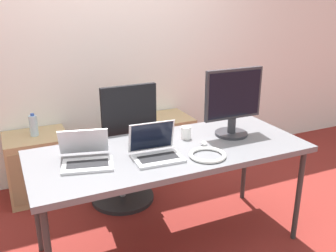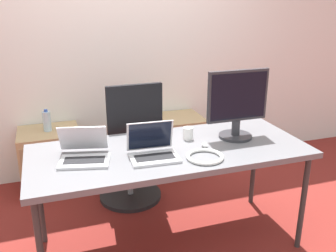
{
  "view_description": "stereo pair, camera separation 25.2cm",
  "coord_description": "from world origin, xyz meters",
  "px_view_note": "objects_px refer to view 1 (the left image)",
  "views": [
    {
      "loc": [
        -1.0,
        -2.12,
        1.76
      ],
      "look_at": [
        0.0,
        0.04,
        0.92
      ],
      "focal_mm": 40.0,
      "sensor_mm": 36.0,
      "label": 1
    },
    {
      "loc": [
        -0.76,
        -2.22,
        1.76
      ],
      "look_at": [
        0.0,
        0.04,
        0.92
      ],
      "focal_mm": 40.0,
      "sensor_mm": 36.0,
      "label": 2
    }
  ],
  "objects_px": {
    "cabinet_left": "(39,166)",
    "monitor": "(233,103)",
    "laptop_right": "(86,157)",
    "cable_coil": "(208,155)",
    "laptop_left": "(156,151)",
    "office_chair": "(124,159)",
    "water_bottle": "(34,125)",
    "coffee_cup_white": "(186,133)",
    "cabinet_right": "(163,144)",
    "coffee_cup_brown": "(136,137)",
    "mouse": "(204,143)"
  },
  "relations": [
    {
      "from": "monitor",
      "to": "laptop_right",
      "type": "bearing_deg",
      "value": -177.68
    },
    {
      "from": "water_bottle",
      "to": "cable_coil",
      "type": "distance_m",
      "value": 1.68
    },
    {
      "from": "mouse",
      "to": "office_chair",
      "type": "bearing_deg",
      "value": 115.37
    },
    {
      "from": "cabinet_right",
      "to": "cable_coil",
      "type": "relative_size",
      "value": 2.43
    },
    {
      "from": "laptop_right",
      "to": "mouse",
      "type": "distance_m",
      "value": 0.81
    },
    {
      "from": "office_chair",
      "to": "mouse",
      "type": "xyz_separation_m",
      "value": [
        0.35,
        -0.74,
        0.36
      ]
    },
    {
      "from": "cabinet_left",
      "to": "cabinet_right",
      "type": "distance_m",
      "value": 1.24
    },
    {
      "from": "water_bottle",
      "to": "mouse",
      "type": "xyz_separation_m",
      "value": [
        1.01,
        -1.21,
        0.11
      ]
    },
    {
      "from": "laptop_left",
      "to": "coffee_cup_white",
      "type": "xyz_separation_m",
      "value": [
        0.33,
        0.22,
        -0.0
      ]
    },
    {
      "from": "cabinet_left",
      "to": "mouse",
      "type": "distance_m",
      "value": 1.65
    },
    {
      "from": "coffee_cup_white",
      "to": "coffee_cup_brown",
      "type": "height_order",
      "value": "coffee_cup_brown"
    },
    {
      "from": "cabinet_left",
      "to": "coffee_cup_brown",
      "type": "bearing_deg",
      "value": -59.65
    },
    {
      "from": "cabinet_left",
      "to": "coffee_cup_brown",
      "type": "relative_size",
      "value": 4.78
    },
    {
      "from": "cable_coil",
      "to": "laptop_left",
      "type": "bearing_deg",
      "value": 157.46
    },
    {
      "from": "mouse",
      "to": "laptop_left",
      "type": "bearing_deg",
      "value": -173.26
    },
    {
      "from": "cabinet_right",
      "to": "laptop_left",
      "type": "height_order",
      "value": "laptop_left"
    },
    {
      "from": "office_chair",
      "to": "cabinet_left",
      "type": "distance_m",
      "value": 0.82
    },
    {
      "from": "coffee_cup_white",
      "to": "cable_coil",
      "type": "distance_m",
      "value": 0.35
    },
    {
      "from": "cabinet_right",
      "to": "water_bottle",
      "type": "height_order",
      "value": "water_bottle"
    },
    {
      "from": "monitor",
      "to": "mouse",
      "type": "height_order",
      "value": "monitor"
    },
    {
      "from": "water_bottle",
      "to": "monitor",
      "type": "bearing_deg",
      "value": -40.63
    },
    {
      "from": "laptop_left",
      "to": "mouse",
      "type": "relative_size",
      "value": 5.34
    },
    {
      "from": "laptop_right",
      "to": "coffee_cup_brown",
      "type": "bearing_deg",
      "value": 21.65
    },
    {
      "from": "laptop_right",
      "to": "coffee_cup_brown",
      "type": "distance_m",
      "value": 0.41
    },
    {
      "from": "laptop_left",
      "to": "coffee_cup_brown",
      "type": "distance_m",
      "value": 0.26
    },
    {
      "from": "laptop_left",
      "to": "cable_coil",
      "type": "bearing_deg",
      "value": -22.54
    },
    {
      "from": "cabinet_right",
      "to": "coffee_cup_brown",
      "type": "bearing_deg",
      "value": -122.79
    },
    {
      "from": "cabinet_left",
      "to": "monitor",
      "type": "relative_size",
      "value": 1.17
    },
    {
      "from": "office_chair",
      "to": "monitor",
      "type": "distance_m",
      "value": 1.08
    },
    {
      "from": "cabinet_left",
      "to": "mouse",
      "type": "height_order",
      "value": "mouse"
    },
    {
      "from": "coffee_cup_white",
      "to": "coffee_cup_brown",
      "type": "relative_size",
      "value": 0.73
    },
    {
      "from": "monitor",
      "to": "coffee_cup_brown",
      "type": "bearing_deg",
      "value": 171.35
    },
    {
      "from": "coffee_cup_brown",
      "to": "cable_coil",
      "type": "height_order",
      "value": "coffee_cup_brown"
    },
    {
      "from": "cabinet_left",
      "to": "monitor",
      "type": "bearing_deg",
      "value": -40.58
    },
    {
      "from": "cabinet_right",
      "to": "mouse",
      "type": "height_order",
      "value": "mouse"
    },
    {
      "from": "office_chair",
      "to": "laptop_left",
      "type": "xyz_separation_m",
      "value": [
        -0.03,
        -0.79,
        0.39
      ]
    },
    {
      "from": "office_chair",
      "to": "laptop_right",
      "type": "xyz_separation_m",
      "value": [
        -0.45,
        -0.69,
        0.39
      ]
    },
    {
      "from": "laptop_right",
      "to": "coffee_cup_white",
      "type": "distance_m",
      "value": 0.76
    },
    {
      "from": "laptop_left",
      "to": "laptop_right",
      "type": "height_order",
      "value": "laptop_left"
    },
    {
      "from": "water_bottle",
      "to": "monitor",
      "type": "height_order",
      "value": "monitor"
    },
    {
      "from": "office_chair",
      "to": "coffee_cup_white",
      "type": "bearing_deg",
      "value": -62.12
    },
    {
      "from": "laptop_left",
      "to": "mouse",
      "type": "distance_m",
      "value": 0.38
    },
    {
      "from": "water_bottle",
      "to": "coffee_cup_white",
      "type": "xyz_separation_m",
      "value": [
        0.96,
        -1.04,
        0.14
      ]
    },
    {
      "from": "office_chair",
      "to": "coffee_cup_white",
      "type": "relative_size",
      "value": 12.42
    },
    {
      "from": "water_bottle",
      "to": "coffee_cup_brown",
      "type": "height_order",
      "value": "coffee_cup_brown"
    },
    {
      "from": "water_bottle",
      "to": "laptop_left",
      "type": "height_order",
      "value": "laptop_left"
    },
    {
      "from": "cabinet_right",
      "to": "monitor",
      "type": "xyz_separation_m",
      "value": [
        0.06,
        -1.11,
        0.73
      ]
    },
    {
      "from": "laptop_right",
      "to": "monitor",
      "type": "xyz_separation_m",
      "value": [
        1.1,
        0.04,
        0.2
      ]
    },
    {
      "from": "laptop_left",
      "to": "monitor",
      "type": "distance_m",
      "value": 0.72
    },
    {
      "from": "cabinet_left",
      "to": "cable_coil",
      "type": "relative_size",
      "value": 2.43
    }
  ]
}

